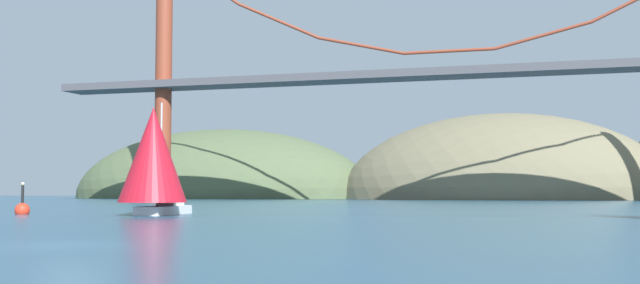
# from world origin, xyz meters

# --- Properties ---
(ground_plane) EXTENTS (360.00, 360.00, 0.00)m
(ground_plane) POSITION_xyz_m (0.00, 0.00, 0.00)
(ground_plane) COLOR navy
(headland_center) EXTENTS (64.79, 44.00, 33.69)m
(headland_center) POSITION_xyz_m (5.00, 135.00, 0.00)
(headland_center) COLOR #6B664C
(headland_center) RESTS_ON ground_plane
(headland_left) EXTENTS (68.16, 44.00, 30.07)m
(headland_left) POSITION_xyz_m (-55.00, 135.00, 0.00)
(headland_left) COLOR #4C5B3D
(headland_left) RESTS_ON ground_plane
(suspension_bridge) EXTENTS (132.09, 6.00, 42.17)m
(suspension_bridge) POSITION_xyz_m (0.00, 95.00, 20.19)
(suspension_bridge) COLOR brown
(suspension_bridge) RESTS_ON ground_plane
(sailboat_crimson_sail) EXTENTS (5.31, 8.12, 8.21)m
(sailboat_crimson_sail) POSITION_xyz_m (-12.20, 27.31, 4.14)
(sailboat_crimson_sail) COLOR white
(sailboat_crimson_sail) RESTS_ON ground_plane
(channel_buoy) EXTENTS (1.10, 1.10, 2.64)m
(channel_buoy) POSITION_xyz_m (-22.72, 26.67, 0.37)
(channel_buoy) COLOR red
(channel_buoy) RESTS_ON ground_plane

